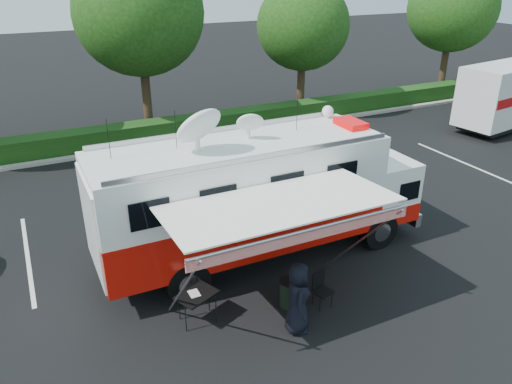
# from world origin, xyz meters

# --- Properties ---
(ground_plane) EXTENTS (120.00, 120.00, 0.00)m
(ground_plane) POSITION_xyz_m (0.00, 0.00, 0.00)
(ground_plane) COLOR black
(ground_plane) RESTS_ON ground
(back_border) EXTENTS (60.00, 6.14, 8.87)m
(back_border) POSITION_xyz_m (1.14, 12.90, 5.00)
(back_border) COLOR #9E998E
(back_border) RESTS_ON ground_plane
(stall_lines) EXTENTS (24.12, 5.50, 0.01)m
(stall_lines) POSITION_xyz_m (-0.50, 3.00, 0.00)
(stall_lines) COLOR silver
(stall_lines) RESTS_ON ground_plane
(command_truck) EXTENTS (9.81, 2.70, 4.71)m
(command_truck) POSITION_xyz_m (-0.09, -0.00, 2.02)
(command_truck) COLOR black
(command_truck) RESTS_ON ground_plane
(awning) EXTENTS (5.36, 2.76, 3.23)m
(awning) POSITION_xyz_m (-0.96, -2.80, 3.04)
(awning) COLOR white
(awning) RESTS_ON ground_plane
(person) EXTENTS (0.89, 1.06, 1.86)m
(person) POSITION_xyz_m (-0.81, -3.41, 0.00)
(person) COLOR black
(person) RESTS_ON ground_plane
(folding_table) EXTENTS (1.14, 0.99, 0.81)m
(folding_table) POSITION_xyz_m (-2.86, -2.05, 0.76)
(folding_table) COLOR black
(folding_table) RESTS_ON ground_plane
(folding_chair) EXTENTS (0.54, 0.56, 0.93)m
(folding_chair) POSITION_xyz_m (0.24, -2.79, 0.55)
(folding_chair) COLOR black
(folding_chair) RESTS_ON ground_plane
(trash_bin) EXTENTS (0.52, 0.52, 0.78)m
(trash_bin) POSITION_xyz_m (-0.53, -2.51, 0.39)
(trash_bin) COLOR black
(trash_bin) RESTS_ON ground_plane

